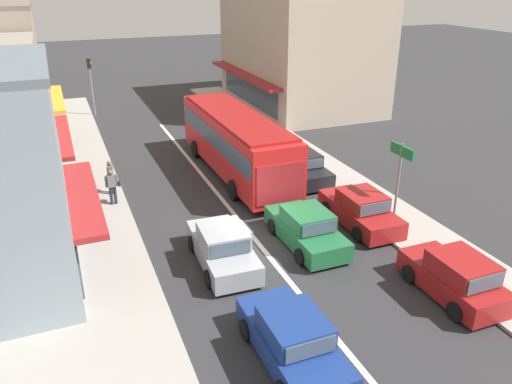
% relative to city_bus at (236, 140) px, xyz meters
% --- Properties ---
extents(ground_plane, '(140.00, 140.00, 0.00)m').
position_rel_city_bus_xyz_m(ground_plane, '(-1.72, -7.21, -1.88)').
color(ground_plane, '#2D2D30').
extents(lane_centre_line, '(0.20, 28.00, 0.01)m').
position_rel_city_bus_xyz_m(lane_centre_line, '(-1.72, -3.21, -1.88)').
color(lane_centre_line, silver).
rests_on(lane_centre_line, ground).
extents(sidewalk_left, '(5.20, 44.00, 0.14)m').
position_rel_city_bus_xyz_m(sidewalk_left, '(-8.52, -1.21, -1.81)').
color(sidewalk_left, '#A39E96').
rests_on(sidewalk_left, ground).
extents(kerb_right, '(2.80, 44.00, 0.12)m').
position_rel_city_bus_xyz_m(kerb_right, '(4.48, -1.21, -1.82)').
color(kerb_right, '#A39E96').
rests_on(kerb_right, ground).
extents(building_right_far, '(9.46, 13.32, 9.65)m').
position_rel_city_bus_xyz_m(building_right_far, '(9.76, 12.43, 2.94)').
color(building_right_far, '#B2A38E').
rests_on(building_right_far, ground).
extents(city_bus, '(2.83, 10.88, 3.23)m').
position_rel_city_bus_xyz_m(city_bus, '(0.00, 0.00, 0.00)').
color(city_bus, red).
rests_on(city_bus, ground).
extents(sedan_behind_bus_mid, '(1.91, 4.21, 1.47)m').
position_rel_city_bus_xyz_m(sedan_behind_bus_mid, '(-3.29, -13.50, -1.22)').
color(sedan_behind_bus_mid, navy).
rests_on(sedan_behind_bus_mid, ground).
extents(sedan_adjacent_lane_trail, '(1.91, 4.20, 1.47)m').
position_rel_city_bus_xyz_m(sedan_adjacent_lane_trail, '(-0.03, -7.95, -1.22)').
color(sedan_adjacent_lane_trail, '#1E6638').
rests_on(sedan_adjacent_lane_trail, ground).
extents(sedan_adjacent_lane_lead, '(2.03, 4.27, 1.47)m').
position_rel_city_bus_xyz_m(sedan_adjacent_lane_lead, '(-3.47, -8.11, -1.22)').
color(sedan_adjacent_lane_lead, '#9EA3A8').
rests_on(sedan_adjacent_lane_lead, ground).
extents(parked_hatchback_kerb_front, '(1.84, 3.71, 1.54)m').
position_rel_city_bus_xyz_m(parked_hatchback_kerb_front, '(2.86, -12.80, -1.17)').
color(parked_hatchback_kerb_front, maroon).
rests_on(parked_hatchback_kerb_front, ground).
extents(parked_sedan_kerb_second, '(1.93, 4.22, 1.47)m').
position_rel_city_bus_xyz_m(parked_sedan_kerb_second, '(2.84, -7.31, -1.22)').
color(parked_sedan_kerb_second, maroon).
rests_on(parked_sedan_kerb_second, ground).
extents(parked_sedan_kerb_third, '(1.92, 4.21, 1.47)m').
position_rel_city_bus_xyz_m(parked_sedan_kerb_third, '(2.78, -1.89, -1.22)').
color(parked_sedan_kerb_third, black).
rests_on(parked_sedan_kerb_third, ground).
extents(traffic_light_downstreet, '(0.33, 0.24, 4.20)m').
position_rel_city_bus_xyz_m(traffic_light_downstreet, '(-5.72, 14.75, 0.97)').
color(traffic_light_downstreet, gray).
rests_on(traffic_light_downstreet, ground).
extents(directional_road_sign, '(0.10, 1.40, 3.60)m').
position_rel_city_bus_xyz_m(directional_road_sign, '(4.08, -7.95, 0.80)').
color(directional_road_sign, gray).
rests_on(directional_road_sign, ground).
extents(pedestrian_with_handbag_near, '(0.65, 0.28, 1.63)m').
position_rel_city_bus_xyz_m(pedestrian_with_handbag_near, '(-6.48, -1.67, -0.81)').
color(pedestrian_with_handbag_near, '#232838').
rests_on(pedestrian_with_handbag_near, sidewalk_left).
extents(pedestrian_browsing_midblock, '(0.31, 0.55, 1.63)m').
position_rel_city_bus_xyz_m(pedestrian_browsing_midblock, '(-6.40, -0.43, -0.81)').
color(pedestrian_browsing_midblock, '#232838').
rests_on(pedestrian_browsing_midblock, sidewalk_left).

